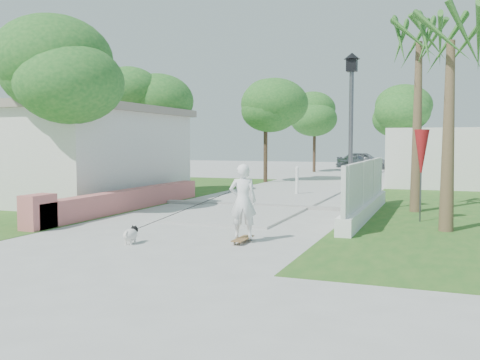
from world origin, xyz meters
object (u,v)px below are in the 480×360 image
at_px(street_lamp, 351,126).
at_px(skateboarder, 196,208).
at_px(bollard, 297,180).
at_px(parked_car, 364,161).
at_px(dog, 131,234).
at_px(patio_umbrella, 421,154).

relative_size(street_lamp, skateboarder, 1.93).
relative_size(street_lamp, bollard, 4.07).
height_order(bollard, parked_car, parked_car).
relative_size(skateboarder, parked_car, 0.59).
height_order(bollard, dog, bollard).
bearing_deg(skateboarder, street_lamp, -128.39).
height_order(street_lamp, bollard, street_lamp).
bearing_deg(street_lamp, dog, -118.36).
bearing_deg(dog, parked_car, 82.39).
xyz_separation_m(bollard, dog, (-0.57, -10.55, -0.39)).
bearing_deg(bollard, dog, -93.08).
distance_m(skateboarder, dog, 1.37).
relative_size(patio_umbrella, skateboarder, 1.00).
distance_m(bollard, dog, 10.58).
xyz_separation_m(patio_umbrella, dog, (-5.17, -5.05, -1.49)).
bearing_deg(parked_car, street_lamp, -173.35).
bearing_deg(street_lamp, bollard, 120.96).
xyz_separation_m(bollard, patio_umbrella, (4.60, -5.50, 1.10)).
bearing_deg(skateboarder, patio_umbrella, -149.21).
distance_m(skateboarder, parked_car, 30.12).
relative_size(street_lamp, parked_car, 1.14).
height_order(street_lamp, patio_umbrella, street_lamp).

